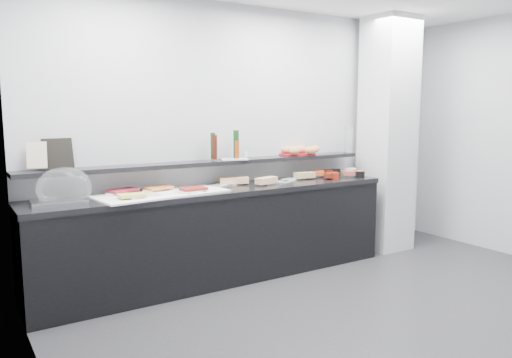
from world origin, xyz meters
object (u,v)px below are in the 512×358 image
condiment_tray (234,159)px  bread_tray (296,154)px  carafe (348,140)px  cloche_base (59,201)px  sandwich_plate_mid (274,182)px  framed_print (58,154)px

condiment_tray → bread_tray: size_ratio=0.74×
condiment_tray → carafe: size_ratio=0.88×
cloche_base → carafe: (3.25, 0.17, 0.38)m
cloche_base → sandwich_plate_mid: (2.10, 0.02, -0.01)m
sandwich_plate_mid → carafe: 1.22m
framed_print → carafe: carafe is taller
sandwich_plate_mid → framed_print: bearing=161.5°
sandwich_plate_mid → bread_tray: bread_tray is taller
carafe → condiment_tray: bearing=-179.4°
sandwich_plate_mid → framed_print: 2.09m
cloche_base → carafe: size_ratio=1.39×
sandwich_plate_mid → cloche_base: bearing=169.0°
cloche_base → carafe: bearing=6.0°
cloche_base → condiment_tray: (1.71, 0.15, 0.24)m
framed_print → condiment_tray: size_ratio=0.99×
sandwich_plate_mid → carafe: (1.15, 0.14, 0.39)m
framed_print → carafe: 3.19m
condiment_tray → bread_tray: (0.83, 0.07, 0.00)m
sandwich_plate_mid → carafe: size_ratio=1.08×
cloche_base → framed_print: framed_print is taller
cloche_base → condiment_tray: size_ratio=1.59×
cloche_base → framed_print: bearing=79.4°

